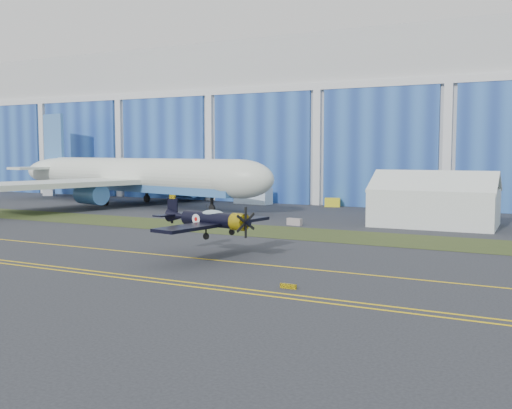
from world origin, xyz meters
The scene contains 16 objects.
ground centered at (0.00, 0.00, 0.00)m, with size 260.00×260.00×0.00m, color #2E3037.
grass_median centered at (0.00, 14.00, 0.02)m, with size 260.00×10.00×0.02m, color #475128.
hangar centered at (0.00, 71.79, 14.96)m, with size 220.00×45.70×30.00m.
taxiway_centreline centered at (0.00, -5.00, 0.01)m, with size 200.00×0.20×0.02m, color yellow.
edge_line_near centered at (0.00, -14.50, 0.01)m, with size 80.00×0.20×0.02m, color yellow.
edge_line_far centered at (0.00, -13.50, 0.01)m, with size 80.00×0.20×0.02m, color yellow.
guard_board_right centered at (22.00, -12.00, 0.17)m, with size 1.20×0.15×0.35m, color yellow.
warbird centered at (10.73, -3.95, 3.40)m, with size 12.88×14.71×3.87m.
jetliner centered at (-28.36, 35.17, 11.68)m, with size 78.42×70.89×23.37m.
tent centered at (24.10, 28.69, 3.53)m, with size 15.48×11.53×7.05m.
shipping_container centered at (-11.03, 46.17, 1.46)m, with size 6.72×2.69×2.91m, color #CAE4FE.
tug centered at (3.65, 47.25, 0.75)m, with size 2.57×1.61×1.50m, color yellow.
cart centered at (-59.03, 43.98, 0.67)m, with size 2.22×1.33×1.33m, color silver.
barrier_a centered at (-4.37, 19.32, 0.45)m, with size 2.00×0.60×0.90m, color gray.
barrier_b centered at (-0.42, 19.71, 0.45)m, with size 2.00×0.60×0.90m, color gray.
barrier_c centered at (8.21, 20.65, 0.45)m, with size 2.00×0.60×0.90m, color #9C9094.
Camera 1 is at (38.50, -48.90, 9.39)m, focal length 42.00 mm.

